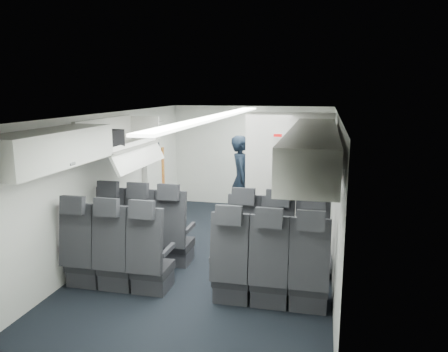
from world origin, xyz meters
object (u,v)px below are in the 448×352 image
at_px(seat_row_front, 209,240).
at_px(carry_on_bag, 107,138).
at_px(galley_unit, 295,166).
at_px(flight_attendant, 241,180).
at_px(seat_row_mid, 190,265).
at_px(boarding_door, 155,171).

height_order(seat_row_front, carry_on_bag, carry_on_bag).
xyz_separation_m(seat_row_front, carry_on_bag, (-1.42, -0.15, 1.42)).
xyz_separation_m(seat_row_front, galley_unit, (0.95, 3.25, 0.55)).
bearing_deg(flight_attendant, seat_row_mid, 167.88).
bearing_deg(seat_row_mid, flight_attendant, 89.22).
xyz_separation_m(seat_row_mid, flight_attendant, (0.04, 3.10, 0.43)).
bearing_deg(seat_row_front, flight_attendant, 88.90).
bearing_deg(boarding_door, seat_row_front, -51.84).
height_order(boarding_door, carry_on_bag, carry_on_bag).
bearing_deg(boarding_door, flight_attendant, 3.74).
bearing_deg(galley_unit, boarding_door, -155.72).
distance_m(boarding_door, carry_on_bag, 2.41).
relative_size(seat_row_mid, flight_attendant, 2.00).
distance_m(seat_row_front, galley_unit, 3.43).
height_order(seat_row_front, seat_row_mid, same).
relative_size(seat_row_mid, galley_unit, 1.75).
relative_size(galley_unit, flight_attendant, 1.14).
bearing_deg(carry_on_bag, boarding_door, 105.01).
bearing_deg(seat_row_front, boarding_door, 128.16).
distance_m(seat_row_mid, boarding_door, 3.45).
bearing_deg(flight_attendant, carry_on_bag, 136.60).
bearing_deg(carry_on_bag, flight_attendant, 67.44).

